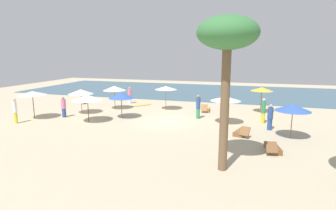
% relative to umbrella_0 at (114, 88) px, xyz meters
% --- Properties ---
extents(ground_plane, '(60.00, 60.00, 0.00)m').
position_rel_umbrella_0_xyz_m(ground_plane, '(5.97, -3.10, -1.98)').
color(ground_plane, '#BCAD8E').
extents(ocean_water, '(48.00, 16.00, 0.06)m').
position_rel_umbrella_0_xyz_m(ocean_water, '(5.97, 13.90, -1.95)').
color(ocean_water, '#3D6075').
rests_on(ocean_water, ground_plane).
extents(umbrella_0, '(2.10, 2.10, 2.19)m').
position_rel_umbrella_0_xyz_m(umbrella_0, '(0.00, 0.00, 0.00)').
color(umbrella_0, brown).
rests_on(umbrella_0, ground_plane).
extents(umbrella_1, '(2.21, 2.21, 2.06)m').
position_rel_umbrella_0_xyz_m(umbrella_1, '(10.34, -2.49, -0.08)').
color(umbrella_1, brown).
rests_on(umbrella_1, ground_plane).
extents(umbrella_2, '(2.01, 2.01, 2.20)m').
position_rel_umbrella_0_xyz_m(umbrella_2, '(4.66, 1.06, 0.07)').
color(umbrella_2, olive).
rests_on(umbrella_2, ground_plane).
extents(umbrella_3, '(1.87, 1.87, 2.27)m').
position_rel_umbrella_0_xyz_m(umbrella_3, '(13.02, 2.19, 0.12)').
color(umbrella_3, brown).
rests_on(umbrella_3, ground_plane).
extents(umbrella_4, '(2.30, 2.30, 2.09)m').
position_rel_umbrella_0_xyz_m(umbrella_4, '(0.36, -4.96, -0.09)').
color(umbrella_4, brown).
rests_on(umbrella_4, ground_plane).
extents(umbrella_5, '(2.10, 2.10, 2.16)m').
position_rel_umbrella_0_xyz_m(umbrella_5, '(14.55, -4.91, -0.03)').
color(umbrella_5, brown).
rests_on(umbrella_5, ground_plane).
extents(umbrella_6, '(2.18, 2.18, 2.23)m').
position_rel_umbrella_0_xyz_m(umbrella_6, '(-4.37, -5.32, 0.09)').
color(umbrella_6, brown).
rests_on(umbrella_6, ground_plane).
extents(umbrella_7, '(2.11, 2.11, 2.12)m').
position_rel_umbrella_0_xyz_m(umbrella_7, '(-1.85, -2.57, -0.05)').
color(umbrella_7, brown).
rests_on(umbrella_7, ground_plane).
extents(umbrella_8, '(2.04, 2.04, 2.09)m').
position_rel_umbrella_0_xyz_m(umbrella_8, '(2.22, -3.08, -0.12)').
color(umbrella_8, brown).
rests_on(umbrella_8, ground_plane).
extents(lounger_0, '(0.89, 1.78, 0.67)m').
position_rel_umbrella_0_xyz_m(lounger_0, '(13.34, -7.58, -1.81)').
color(lounger_0, brown).
rests_on(lounger_0, ground_plane).
extents(lounger_1, '(1.09, 1.79, 0.68)m').
position_rel_umbrella_0_xyz_m(lounger_1, '(11.65, -5.00, -1.81)').
color(lounger_1, brown).
rests_on(lounger_1, ground_plane).
extents(lounger_2, '(0.74, 1.71, 0.72)m').
position_rel_umbrella_0_xyz_m(lounger_2, '(8.33, 1.50, -1.80)').
color(lounger_2, olive).
rests_on(lounger_2, ground_plane).
extents(person_0, '(0.33, 0.33, 1.92)m').
position_rel_umbrella_0_xyz_m(person_0, '(-4.63, -6.86, -0.97)').
color(person_0, yellow).
rests_on(person_0, ground_plane).
extents(person_1, '(0.40, 0.40, 1.91)m').
position_rel_umbrella_0_xyz_m(person_1, '(13.05, -1.59, -1.00)').
color(person_1, yellow).
rests_on(person_1, ground_plane).
extents(person_2, '(0.53, 0.53, 1.72)m').
position_rel_umbrella_0_xyz_m(person_2, '(0.13, 3.01, -1.12)').
color(person_2, white).
rests_on(person_2, ground_plane).
extents(person_3, '(0.50, 0.50, 1.78)m').
position_rel_umbrella_0_xyz_m(person_3, '(13.43, -3.28, -1.08)').
color(person_3, '#2D4C8C').
rests_on(person_3, ground_plane).
extents(person_4, '(0.39, 0.39, 1.68)m').
position_rel_umbrella_0_xyz_m(person_4, '(-2.48, -4.13, -1.14)').
color(person_4, '#2D4C8C').
rests_on(person_4, ground_plane).
extents(person_5, '(0.38, 0.38, 1.91)m').
position_rel_umbrella_0_xyz_m(person_5, '(8.14, -1.43, -1.00)').
color(person_5, '#338C59').
rests_on(person_5, ground_plane).
extents(palm_0, '(2.58, 2.58, 6.73)m').
position_rel_umbrella_0_xyz_m(palm_0, '(10.97, -10.72, 3.78)').
color(palm_0, brown).
rests_on(palm_0, ground_plane).
extents(dog, '(0.52, 0.81, 0.37)m').
position_rel_umbrella_0_xyz_m(dog, '(-4.35, 1.53, -1.78)').
color(dog, black).
rests_on(dog, ground_plane).
extents(surfboard, '(1.82, 2.06, 0.07)m').
position_rel_umbrella_0_xyz_m(surfboard, '(1.69, 2.34, -1.94)').
color(surfboard, gold).
rests_on(surfboard, ground_plane).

